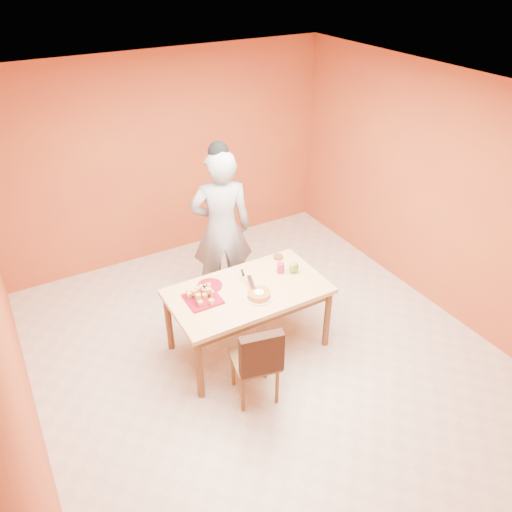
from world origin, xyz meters
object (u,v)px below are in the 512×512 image
dining_chair (256,359)px  red_dinner_plate (210,286)px  pastry_platter (203,299)px  magenta_glass (281,268)px  dining_table (248,297)px  checker_tin (278,257)px  egg_ornament (294,267)px  sponge_cake (259,294)px  person (222,229)px

dining_chair → red_dinner_plate: bearing=104.7°
red_dinner_plate → pastry_platter: bearing=-132.2°
pastry_platter → magenta_glass: 0.92m
dining_table → dining_chair: bearing=-113.2°
checker_tin → pastry_platter: bearing=-165.1°
egg_ornament → dining_table: bearing=-155.2°
pastry_platter → sponge_cake: size_ratio=1.41×
dining_chair → sponge_cake: size_ratio=3.91×
red_dinner_plate → egg_ornament: (0.88, -0.22, 0.06)m
dining_table → person: bearing=79.7°
magenta_glass → person: bearing=109.1°
pastry_platter → dining_table: bearing=-8.8°
person → egg_ornament: person is taller
dining_table → sponge_cake: size_ratio=6.88×
sponge_cake → magenta_glass: 0.50m
red_dinner_plate → checker_tin: (0.89, 0.11, 0.01)m
person → sponge_cake: bearing=102.3°
pastry_platter → egg_ornament: 1.04m
dining_chair → sponge_cake: 0.65m
red_dinner_plate → magenta_glass: 0.78m
sponge_cake → egg_ornament: size_ratio=1.73×
magenta_glass → checker_tin: 0.28m
red_dinner_plate → checker_tin: size_ratio=2.39×
sponge_cake → egg_ornament: 0.57m
red_dinner_plate → sponge_cake: 0.54m
pastry_platter → dining_chair: bearing=-74.9°
pastry_platter → sponge_cake: sponge_cake is taller
dining_chair → sponge_cake: dining_chair is taller
dining_chair → checker_tin: 1.34m
sponge_cake → checker_tin: (0.55, 0.52, -0.02)m
dining_chair → checker_tin: size_ratio=8.43×
dining_table → person: person is taller
dining_chair → person: bearing=86.5°
egg_ornament → magenta_glass: bearing=170.8°
checker_tin → magenta_glass: bearing=-116.7°
checker_tin → egg_ornament: bearing=-91.5°
red_dinner_plate → person: bearing=54.7°
person → dining_chair: bearing=93.7°
dining_table → checker_tin: bearing=31.2°
dining_table → sponge_cake: 0.22m
red_dinner_plate → sponge_cake: sponge_cake is taller
dining_chair → egg_ornament: bearing=50.6°
sponge_cake → egg_ornament: egg_ornament is taller
dining_chair → red_dinner_plate: size_ratio=3.53×
pastry_platter → checker_tin: size_ratio=3.04×
dining_table → sponge_cake: sponge_cake is taller
pastry_platter → egg_ornament: size_ratio=2.44×
person → magenta_glass: person is taller
sponge_cake → magenta_glass: size_ratio=2.05×
dining_table → dining_chair: 0.72m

